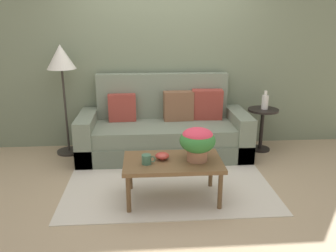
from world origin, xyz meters
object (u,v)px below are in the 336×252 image
(side_table, at_px, (262,122))
(couch, at_px, (164,131))
(snack_bowl, at_px, (162,156))
(coffee_mug, at_px, (147,159))
(table_vase, at_px, (265,102))
(coffee_table, at_px, (173,165))
(potted_plant, at_px, (198,141))
(floor_lamp, at_px, (61,65))

(side_table, bearing_deg, couch, -178.40)
(side_table, distance_m, snack_bowl, 1.97)
(coffee_mug, bearing_deg, table_vase, 39.96)
(side_table, bearing_deg, coffee_table, -136.23)
(coffee_table, height_order, potted_plant, potted_plant)
(side_table, distance_m, table_vase, 0.29)
(coffee_table, bearing_deg, couch, 90.29)
(floor_lamp, distance_m, potted_plant, 2.21)
(couch, relative_size, coffee_table, 2.28)
(couch, bearing_deg, floor_lamp, 174.56)
(couch, distance_m, potted_plant, 1.35)
(side_table, height_order, potted_plant, potted_plant)
(coffee_table, relative_size, potted_plant, 2.77)
(potted_plant, bearing_deg, side_table, 49.55)
(coffee_table, height_order, coffee_mug, coffee_mug)
(potted_plant, bearing_deg, table_vase, 49.12)
(couch, height_order, floor_lamp, floor_lamp)
(side_table, height_order, snack_bowl, side_table)
(potted_plant, bearing_deg, couch, 101.12)
(floor_lamp, height_order, snack_bowl, floor_lamp)
(couch, distance_m, snack_bowl, 1.26)
(couch, bearing_deg, table_vase, 1.45)
(potted_plant, relative_size, coffee_mug, 2.59)
(side_table, distance_m, coffee_mug, 2.16)
(couch, height_order, side_table, couch)
(table_vase, bearing_deg, snack_bowl, -139.43)
(coffee_mug, bearing_deg, coffee_table, 15.01)
(snack_bowl, bearing_deg, coffee_mug, -146.38)
(couch, height_order, potted_plant, couch)
(floor_lamp, xyz_separation_m, table_vase, (2.74, -0.09, -0.52))
(coffee_table, relative_size, floor_lamp, 0.67)
(potted_plant, height_order, table_vase, table_vase)
(snack_bowl, bearing_deg, floor_lamp, 132.12)
(coffee_table, bearing_deg, coffee_mug, -164.99)
(table_vase, bearing_deg, floor_lamp, 178.07)
(coffee_table, bearing_deg, table_vase, 43.39)
(table_vase, bearing_deg, couch, -178.55)
(coffee_table, xyz_separation_m, coffee_mug, (-0.26, -0.07, 0.10))
(couch, height_order, snack_bowl, couch)
(couch, distance_m, coffee_mug, 1.39)
(couch, xyz_separation_m, coffee_mug, (-0.26, -1.35, 0.15))
(coffee_mug, xyz_separation_m, table_vase, (1.66, 1.39, 0.23))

